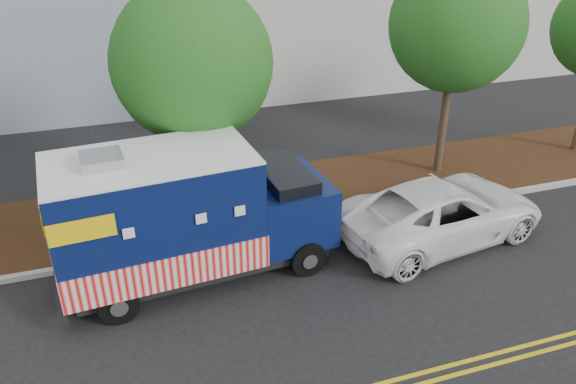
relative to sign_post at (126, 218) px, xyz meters
name	(u,v)px	position (x,y,z in m)	size (l,w,h in m)	color
ground	(264,268)	(3.19, -1.55, -1.20)	(120.00, 120.00, 0.00)	black
curb	(250,237)	(3.19, -0.15, -1.12)	(120.00, 0.18, 0.15)	#9E9E99
mulch_strip	(233,203)	(3.19, 1.95, -1.12)	(120.00, 4.00, 0.15)	black
tree_b	(192,63)	(2.23, 1.57, 3.39)	(4.24, 4.24, 6.72)	#38281C
tree_c	(457,25)	(10.34, 1.93, 3.80)	(4.09, 4.09, 7.06)	#38281C
sign_post	(126,218)	(0.00, 0.00, 0.00)	(0.06, 0.06, 2.40)	#473828
food_truck	(182,219)	(1.28, -1.24, 0.42)	(6.96, 3.10, 3.57)	black
white_car	(442,211)	(8.24, -1.63, -0.38)	(2.73, 5.91, 1.64)	white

